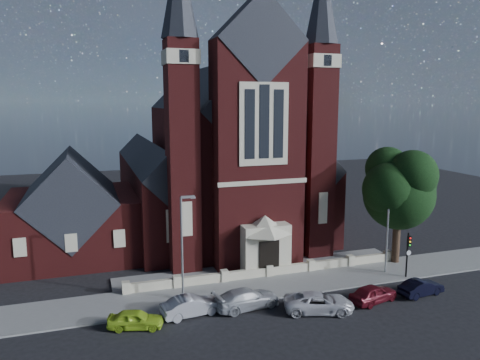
{
  "coord_description": "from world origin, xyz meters",
  "views": [
    {
      "loc": [
        -14.46,
        -29.05,
        14.96
      ],
      "look_at": [
        -0.78,
        12.0,
        7.61
      ],
      "focal_mm": 35.0,
      "sensor_mm": 36.0,
      "label": 1
    }
  ],
  "objects_px": {
    "traffic_signal": "(408,249)",
    "car_navy": "(421,287)",
    "street_lamp_right": "(389,222)",
    "car_silver_b": "(247,298)",
    "car_lime_van": "(136,319)",
    "church": "(217,160)",
    "car_dark_red": "(373,293)",
    "car_white_suv": "(319,303)",
    "parish_hall": "(72,215)",
    "street_lamp_left": "(183,242)",
    "street_tree": "(402,190)",
    "car_silver_a": "(192,306)"
  },
  "relations": [
    {
      "from": "street_lamp_left",
      "to": "car_lime_van",
      "type": "relative_size",
      "value": 2.21
    },
    {
      "from": "car_white_suv",
      "to": "parish_hall",
      "type": "bearing_deg",
      "value": 59.71
    },
    {
      "from": "car_silver_b",
      "to": "car_dark_red",
      "type": "relative_size",
      "value": 1.24
    },
    {
      "from": "street_tree",
      "to": "car_dark_red",
      "type": "xyz_separation_m",
      "value": [
        -7.1,
        -6.49,
        -6.27
      ]
    },
    {
      "from": "car_lime_van",
      "to": "car_navy",
      "type": "distance_m",
      "value": 21.71
    },
    {
      "from": "car_white_suv",
      "to": "street_lamp_right",
      "type": "bearing_deg",
      "value": -43.8
    },
    {
      "from": "car_silver_b",
      "to": "car_navy",
      "type": "bearing_deg",
      "value": -107.77
    },
    {
      "from": "parish_hall",
      "to": "traffic_signal",
      "type": "height_order",
      "value": "parish_hall"
    },
    {
      "from": "street_tree",
      "to": "car_white_suv",
      "type": "relative_size",
      "value": 2.14
    },
    {
      "from": "church",
      "to": "car_white_suv",
      "type": "xyz_separation_m",
      "value": [
        0.86,
        -23.88,
        -7.49
      ]
    },
    {
      "from": "parish_hall",
      "to": "street_lamp_right",
      "type": "xyz_separation_m",
      "value": [
        26.09,
        -14.0,
        0.59
      ]
    },
    {
      "from": "street_tree",
      "to": "street_lamp_left",
      "type": "xyz_separation_m",
      "value": [
        -20.51,
        -1.71,
        -2.36
      ]
    },
    {
      "from": "traffic_signal",
      "to": "street_lamp_left",
      "type": "bearing_deg",
      "value": 175.24
    },
    {
      "from": "street_lamp_right",
      "to": "car_navy",
      "type": "height_order",
      "value": "street_lamp_right"
    },
    {
      "from": "traffic_signal",
      "to": "car_navy",
      "type": "bearing_deg",
      "value": -110.36
    },
    {
      "from": "parish_hall",
      "to": "car_silver_a",
      "type": "distance_m",
      "value": 18.78
    },
    {
      "from": "street_lamp_left",
      "to": "car_white_suv",
      "type": "distance_m",
      "value": 10.8
    },
    {
      "from": "street_lamp_right",
      "to": "traffic_signal",
      "type": "distance_m",
      "value": 2.71
    },
    {
      "from": "traffic_signal",
      "to": "car_lime_van",
      "type": "relative_size",
      "value": 1.09
    },
    {
      "from": "church",
      "to": "street_lamp_left",
      "type": "relative_size",
      "value": 4.31
    },
    {
      "from": "car_silver_b",
      "to": "parish_hall",
      "type": "bearing_deg",
      "value": 27.2
    },
    {
      "from": "car_dark_red",
      "to": "street_lamp_right",
      "type": "bearing_deg",
      "value": -58.53
    },
    {
      "from": "traffic_signal",
      "to": "car_white_suv",
      "type": "distance_m",
      "value": 10.85
    },
    {
      "from": "car_white_suv",
      "to": "church",
      "type": "bearing_deg",
      "value": 20.1
    },
    {
      "from": "street_lamp_right",
      "to": "street_tree",
      "type": "bearing_deg",
      "value": 34.26
    },
    {
      "from": "car_navy",
      "to": "car_silver_b",
      "type": "bearing_deg",
      "value": 72.85
    },
    {
      "from": "traffic_signal",
      "to": "church",
      "type": "bearing_deg",
      "value": 118.2
    },
    {
      "from": "church",
      "to": "traffic_signal",
      "type": "relative_size",
      "value": 8.72
    },
    {
      "from": "church",
      "to": "car_silver_b",
      "type": "xyz_separation_m",
      "value": [
        -3.84,
        -21.66,
        -7.46
      ]
    },
    {
      "from": "car_silver_b",
      "to": "street_lamp_right",
      "type": "bearing_deg",
      "value": -87.79
    },
    {
      "from": "traffic_signal",
      "to": "car_silver_a",
      "type": "bearing_deg",
      "value": -176.82
    },
    {
      "from": "car_silver_b",
      "to": "car_dark_red",
      "type": "bearing_deg",
      "value": -111.28
    },
    {
      "from": "street_lamp_right",
      "to": "car_white_suv",
      "type": "bearing_deg",
      "value": -151.83
    },
    {
      "from": "parish_hall",
      "to": "street_lamp_right",
      "type": "distance_m",
      "value": 29.62
    },
    {
      "from": "car_white_suv",
      "to": "car_lime_van",
      "type": "bearing_deg",
      "value": 100.65
    },
    {
      "from": "car_lime_van",
      "to": "car_dark_red",
      "type": "height_order",
      "value": "car_dark_red"
    },
    {
      "from": "car_silver_a",
      "to": "car_dark_red",
      "type": "relative_size",
      "value": 1.07
    },
    {
      "from": "car_silver_b",
      "to": "car_lime_van",
      "type": "bearing_deg",
      "value": 85.28
    },
    {
      "from": "car_silver_a",
      "to": "car_navy",
      "type": "bearing_deg",
      "value": -105.32
    },
    {
      "from": "car_silver_a",
      "to": "car_navy",
      "type": "xyz_separation_m",
      "value": [
        17.7,
        -2.24,
        -0.08
      ]
    },
    {
      "from": "parish_hall",
      "to": "car_navy",
      "type": "height_order",
      "value": "parish_hall"
    },
    {
      "from": "traffic_signal",
      "to": "car_white_suv",
      "type": "height_order",
      "value": "traffic_signal"
    },
    {
      "from": "traffic_signal",
      "to": "car_dark_red",
      "type": "relative_size",
      "value": 0.99
    },
    {
      "from": "car_silver_a",
      "to": "car_white_suv",
      "type": "distance_m",
      "value": 9.08
    },
    {
      "from": "car_dark_red",
      "to": "car_navy",
      "type": "bearing_deg",
      "value": -105.74
    },
    {
      "from": "street_tree",
      "to": "car_silver_b",
      "type": "xyz_separation_m",
      "value": [
        -16.44,
        -4.43,
        -6.23
      ]
    },
    {
      "from": "car_lime_van",
      "to": "car_white_suv",
      "type": "height_order",
      "value": "car_white_suv"
    },
    {
      "from": "street_lamp_right",
      "to": "car_navy",
      "type": "distance_m",
      "value": 6.29
    },
    {
      "from": "traffic_signal",
      "to": "car_dark_red",
      "type": "height_order",
      "value": "traffic_signal"
    },
    {
      "from": "car_dark_red",
      "to": "car_white_suv",
      "type": "bearing_deg",
      "value": 77.37
    }
  ]
}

